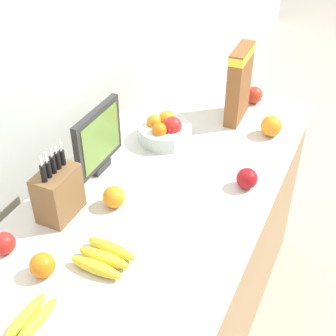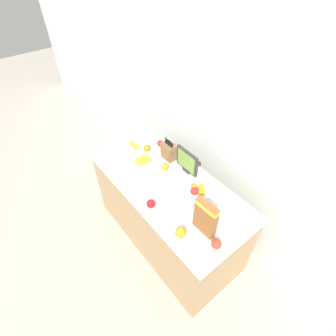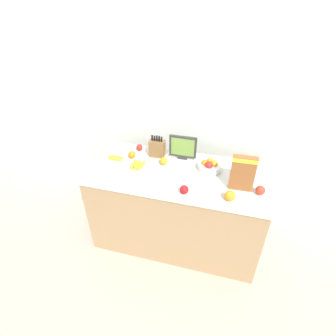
# 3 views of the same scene
# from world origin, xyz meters

# --- Properties ---
(ground_plane) EXTENTS (14.00, 14.00, 0.00)m
(ground_plane) POSITION_xyz_m (0.00, 0.00, 0.00)
(ground_plane) COLOR #B2A899
(wall_back) EXTENTS (9.00, 0.06, 2.60)m
(wall_back) POSITION_xyz_m (0.00, 0.61, 1.30)
(wall_back) COLOR silver
(wall_back) RESTS_ON ground_plane
(counter) EXTENTS (1.71, 0.79, 0.91)m
(counter) POSITION_xyz_m (0.00, 0.00, 0.45)
(counter) COLOR tan
(counter) RESTS_ON ground_plane
(knife_block) EXTENTS (0.15, 0.10, 0.27)m
(knife_block) POSITION_xyz_m (-0.28, 0.24, 1.00)
(knife_block) COLOR brown
(knife_block) RESTS_ON counter
(small_monitor) EXTENTS (0.28, 0.03, 0.26)m
(small_monitor) POSITION_xyz_m (-0.01, 0.24, 1.04)
(small_monitor) COLOR #2D2D2D
(small_monitor) RESTS_ON counter
(cereal_box) EXTENTS (0.20, 0.07, 0.33)m
(cereal_box) POSITION_xyz_m (0.58, -0.10, 1.08)
(cereal_box) COLOR brown
(cereal_box) RESTS_ON counter
(fruit_bowl) EXTENTS (0.22, 0.22, 0.12)m
(fruit_bowl) POSITION_xyz_m (0.28, 0.12, 0.95)
(fruit_bowl) COLOR silver
(fruit_bowl) RESTS_ON counter
(banana_bunch_left) EXTENTS (0.13, 0.17, 0.04)m
(banana_bunch_left) POSITION_xyz_m (-0.41, -0.01, 0.93)
(banana_bunch_left) COLOR yellow
(banana_bunch_left) RESTS_ON counter
(banana_bunch_right) EXTENTS (0.17, 0.07, 0.03)m
(banana_bunch_right) POSITION_xyz_m (-0.67, 0.06, 0.92)
(banana_bunch_right) COLOR yellow
(banana_bunch_right) RESTS_ON counter
(apple_rightmost) EXTENTS (0.08, 0.08, 0.08)m
(apple_rightmost) POSITION_xyz_m (0.75, -0.13, 0.95)
(apple_rightmost) COLOR red
(apple_rightmost) RESTS_ON counter
(apple_by_knife_block) EXTENTS (0.07, 0.07, 0.07)m
(apple_by_knife_block) POSITION_xyz_m (-0.50, 0.29, 0.94)
(apple_by_knife_block) COLOR red
(apple_by_knife_block) RESTS_ON counter
(apple_front) EXTENTS (0.08, 0.08, 0.08)m
(apple_front) POSITION_xyz_m (0.12, -0.29, 0.94)
(apple_front) COLOR #A31419
(apple_front) RESTS_ON counter
(orange_near_bowl) EXTENTS (0.08, 0.08, 0.08)m
(orange_near_bowl) POSITION_xyz_m (-0.52, 0.13, 0.94)
(orange_near_bowl) COLOR orange
(orange_near_bowl) RESTS_ON counter
(orange_mid_right) EXTENTS (0.08, 0.08, 0.08)m
(orange_mid_right) POSITION_xyz_m (-0.17, 0.09, 0.94)
(orange_mid_right) COLOR orange
(orange_mid_right) RESTS_ON counter
(orange_back_center) EXTENTS (0.09, 0.09, 0.09)m
(orange_back_center) POSITION_xyz_m (0.50, -0.27, 0.95)
(orange_back_center) COLOR orange
(orange_back_center) RESTS_ON counter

